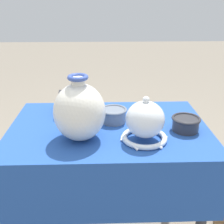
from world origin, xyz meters
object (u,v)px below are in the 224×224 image
object	(u,v)px
mosaic_tile_box	(74,103)
cup_wide_slate	(113,115)
vase_dome_bell	(145,123)
cup_wide_charcoal	(186,123)
vase_tall_bulbous	(79,112)

from	to	relation	value
mosaic_tile_box	cup_wide_slate	distance (m)	0.23
vase_dome_bell	mosaic_tile_box	xyz separation A→B (m)	(-0.32, 0.31, -0.03)
vase_dome_bell	cup_wide_slate	distance (m)	0.22
vase_dome_bell	cup_wide_charcoal	bearing A→B (deg)	23.15
cup_wide_slate	mosaic_tile_box	bearing A→B (deg)	147.11
mosaic_tile_box	cup_wide_charcoal	size ratio (longest dim) A/B	1.28
cup_wide_slate	cup_wide_charcoal	distance (m)	0.33
vase_tall_bulbous	cup_wide_slate	xyz separation A→B (m)	(0.14, 0.16, -0.09)
vase_tall_bulbous	cup_wide_charcoal	size ratio (longest dim) A/B	2.15
vase_dome_bell	mosaic_tile_box	world-z (taller)	vase_dome_bell
mosaic_tile_box	cup_wide_charcoal	world-z (taller)	mosaic_tile_box
cup_wide_slate	vase_dome_bell	bearing A→B (deg)	-56.81
cup_wide_charcoal	vase_dome_bell	bearing A→B (deg)	-156.85
vase_tall_bulbous	vase_dome_bell	xyz separation A→B (m)	(0.26, -0.02, -0.04)
cup_wide_charcoal	vase_tall_bulbous	bearing A→B (deg)	-172.36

